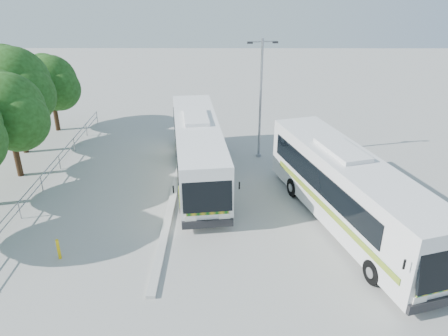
{
  "coord_description": "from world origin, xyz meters",
  "views": [
    {
      "loc": [
        0.69,
        -19.44,
        12.13
      ],
      "look_at": [
        0.59,
        2.55,
        1.74
      ],
      "focal_mm": 35.0,
      "sensor_mm": 36.0,
      "label": 1
    }
  ],
  "objects_px": {
    "coach_adjacent": "(350,191)",
    "lamppost": "(261,95)",
    "tree_far_d": "(13,85)",
    "bollard": "(59,249)",
    "tree_far_c": "(8,110)",
    "coach_main": "(198,149)",
    "tree_far_e": "(51,82)"
  },
  "relations": [
    {
      "from": "lamppost",
      "to": "bollard",
      "type": "xyz_separation_m",
      "value": [
        -9.75,
        -11.52,
        -3.87
      ]
    },
    {
      "from": "tree_far_c",
      "to": "tree_far_e",
      "type": "bearing_deg",
      "value": 93.54
    },
    {
      "from": "bollard",
      "to": "tree_far_c",
      "type": "bearing_deg",
      "value": 122.13
    },
    {
      "from": "coach_adjacent",
      "to": "bollard",
      "type": "distance_m",
      "value": 13.91
    },
    {
      "from": "bollard",
      "to": "tree_far_d",
      "type": "bearing_deg",
      "value": 118.14
    },
    {
      "from": "tree_far_e",
      "to": "lamppost",
      "type": "relative_size",
      "value": 0.75
    },
    {
      "from": "coach_main",
      "to": "bollard",
      "type": "distance_m",
      "value": 10.12
    },
    {
      "from": "coach_adjacent",
      "to": "lamppost",
      "type": "relative_size",
      "value": 1.69
    },
    {
      "from": "coach_main",
      "to": "bollard",
      "type": "xyz_separation_m",
      "value": [
        -5.8,
        -8.17,
        -1.42
      ]
    },
    {
      "from": "tree_far_d",
      "to": "coach_adjacent",
      "type": "xyz_separation_m",
      "value": [
        20.07,
        -9.43,
        -2.82
      ]
    },
    {
      "from": "tree_far_d",
      "to": "lamppost",
      "type": "xyz_separation_m",
      "value": [
        16.26,
        -0.65,
        -0.45
      ]
    },
    {
      "from": "tree_far_e",
      "to": "coach_main",
      "type": "xyz_separation_m",
      "value": [
        11.63,
        -8.5,
        -1.97
      ]
    },
    {
      "from": "coach_adjacent",
      "to": "lamppost",
      "type": "distance_m",
      "value": 9.86
    },
    {
      "from": "tree_far_e",
      "to": "bollard",
      "type": "distance_m",
      "value": 17.99
    },
    {
      "from": "tree_far_c",
      "to": "coach_main",
      "type": "bearing_deg",
      "value": -1.55
    },
    {
      "from": "coach_adjacent",
      "to": "tree_far_e",
      "type": "bearing_deg",
      "value": 127.49
    },
    {
      "from": "lamppost",
      "to": "bollard",
      "type": "bearing_deg",
      "value": -136.3
    },
    {
      "from": "coach_adjacent",
      "to": "lamppost",
      "type": "bearing_deg",
      "value": 96.64
    },
    {
      "from": "tree_far_d",
      "to": "coach_main",
      "type": "distance_m",
      "value": 13.27
    },
    {
      "from": "tree_far_d",
      "to": "coach_main",
      "type": "height_order",
      "value": "tree_far_d"
    },
    {
      "from": "coach_main",
      "to": "lamppost",
      "type": "distance_m",
      "value": 5.72
    },
    {
      "from": "tree_far_c",
      "to": "coach_main",
      "type": "distance_m",
      "value": 11.37
    },
    {
      "from": "lamppost",
      "to": "tree_far_e",
      "type": "bearing_deg",
      "value": 155.62
    },
    {
      "from": "coach_adjacent",
      "to": "bollard",
      "type": "xyz_separation_m",
      "value": [
        -13.56,
        -2.74,
        -1.5
      ]
    },
    {
      "from": "tree_far_d",
      "to": "bollard",
      "type": "distance_m",
      "value": 14.47
    },
    {
      "from": "tree_far_e",
      "to": "tree_far_c",
      "type": "bearing_deg",
      "value": -86.46
    },
    {
      "from": "coach_main",
      "to": "coach_adjacent",
      "type": "xyz_separation_m",
      "value": [
        7.75,
        -5.43,
        0.08
      ]
    },
    {
      "from": "coach_main",
      "to": "lamppost",
      "type": "relative_size",
      "value": 1.62
    },
    {
      "from": "bollard",
      "to": "coach_adjacent",
      "type": "bearing_deg",
      "value": 11.43
    },
    {
      "from": "tree_far_d",
      "to": "lamppost",
      "type": "relative_size",
      "value": 0.93
    },
    {
      "from": "tree_far_c",
      "to": "lamppost",
      "type": "distance_m",
      "value": 15.37
    },
    {
      "from": "tree_far_d",
      "to": "lamppost",
      "type": "height_order",
      "value": "lamppost"
    }
  ]
}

